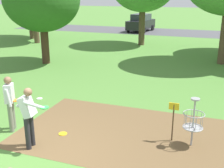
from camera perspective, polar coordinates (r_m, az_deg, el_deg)
ground_plane at (r=7.86m, az=-17.31°, el=-14.01°), size 160.00×160.00×0.00m
dirt_tee_pad at (r=8.69m, az=3.44°, el=-9.89°), size 6.57×4.03×0.01m
disc_golf_basket at (r=8.06m, az=15.51°, el=-6.93°), size 0.98×0.58×1.39m
player_foreground_watching at (r=9.05m, az=-19.67°, el=-3.12°), size 0.45×0.49×1.71m
player_throwing at (r=7.89m, az=-16.33°, el=-5.73°), size 1.14×0.42×1.71m
frisbee_by_tee at (r=8.79m, az=-9.79°, el=-9.75°), size 0.26×0.26×0.02m
frisbee_far_right at (r=11.75m, az=-14.26°, el=-2.82°), size 0.23×0.23×0.02m
parking_lot_strip at (r=31.46m, az=11.97°, el=10.07°), size 36.00×6.00×0.01m
parked_car_leftmost at (r=31.64m, az=5.79°, el=12.07°), size 2.37×4.40×1.84m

